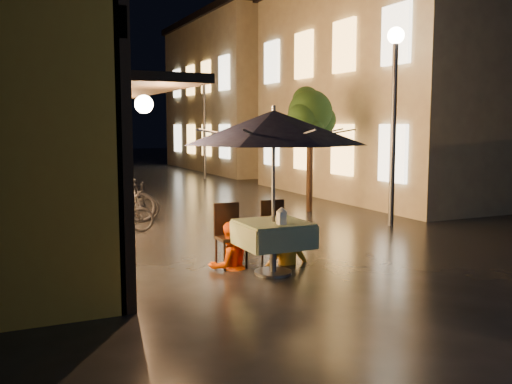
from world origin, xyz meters
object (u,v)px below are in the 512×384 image
patio_umbrella (274,127)px  bicycle_0 (116,214)px  table_lantern (282,215)px  cafe_table (273,235)px  person_yellow (285,218)px  person_orange (229,223)px  streetlamp_near (394,90)px

patio_umbrella → bicycle_0: 4.71m
table_lantern → bicycle_0: table_lantern is taller
cafe_table → patio_umbrella: 1.56m
patio_umbrella → person_yellow: (0.47, 0.50, -1.42)m
person_orange → patio_umbrella: bearing=122.6°
person_orange → person_yellow: 0.93m
streetlamp_near → person_orange: streetlamp_near is taller
streetlamp_near → patio_umbrella: bearing=-148.3°
person_orange → person_yellow: person_yellow is taller
person_yellow → cafe_table: bearing=47.1°
streetlamp_near → person_yellow: 4.75m
streetlamp_near → cafe_table: 5.40m
cafe_table → table_lantern: bearing=-90.0°
cafe_table → patio_umbrella: (0.00, 0.00, 1.56)m
cafe_table → streetlamp_near: bearing=31.7°
table_lantern → bicycle_0: 4.65m
streetlamp_near → table_lantern: streetlamp_near is taller
streetlamp_near → person_orange: (-4.60, -1.96, -2.22)m
table_lantern → streetlamp_near: bearing=34.2°
cafe_table → patio_umbrella: patio_umbrella is taller
patio_umbrella → person_yellow: 1.58m
bicycle_0 → patio_umbrella: bearing=-153.2°
cafe_table → table_lantern: 0.42m
streetlamp_near → bicycle_0: bearing=164.5°
patio_umbrella → person_orange: size_ratio=1.94×
cafe_table → person_orange: 0.76m
person_yellow → person_orange: bearing=-5.7°
streetlamp_near → person_yellow: bearing=-150.8°
streetlamp_near → patio_umbrella: 4.93m
person_orange → person_yellow: bearing=169.2°
patio_umbrella → table_lantern: (0.00, -0.26, -1.23)m
cafe_table → table_lantern: table_lantern is taller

